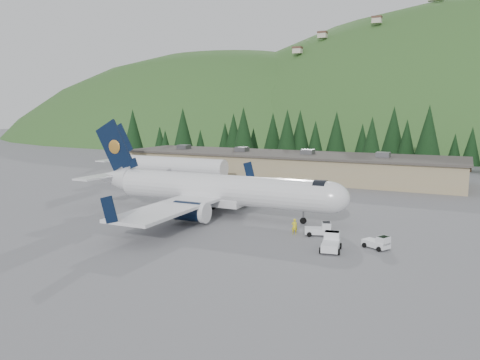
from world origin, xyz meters
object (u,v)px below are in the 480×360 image
(baggage_tug_a, at_px, (320,229))
(baggage_tug_c, at_px, (331,243))
(terminal_building, at_px, (285,165))
(second_airliner, at_px, (162,165))
(ramp_worker, at_px, (294,227))
(baggage_tug_b, at_px, (378,243))
(airliner, at_px, (213,190))

(baggage_tug_a, distance_m, baggage_tug_c, 5.71)
(baggage_tug_c, relative_size, terminal_building, 0.05)
(terminal_building, bearing_deg, baggage_tug_c, -64.48)
(second_airliner, xyz_separation_m, ramp_worker, (37.13, -27.06, -2.41))
(baggage_tug_c, bearing_deg, baggage_tug_b, -68.15)
(second_airliner, relative_size, baggage_tug_c, 7.86)
(terminal_building, relative_size, ramp_worker, 38.78)
(second_airliner, xyz_separation_m, baggage_tug_a, (39.88, -26.20, -2.64))
(baggage_tug_c, bearing_deg, ramp_worker, 42.28)
(airliner, xyz_separation_m, second_airliner, (-23.80, 22.02, -0.07))
(baggage_tug_a, height_order, baggage_tug_c, baggage_tug_c)
(baggage_tug_b, relative_size, terminal_building, 0.04)
(baggage_tug_a, bearing_deg, baggage_tug_c, -82.58)
(second_airliner, distance_m, baggage_tug_a, 47.79)
(baggage_tug_c, height_order, ramp_worker, ramp_worker)
(airliner, distance_m, baggage_tug_c, 21.02)
(second_airliner, height_order, baggage_tug_c, second_airliner)
(airliner, relative_size, ramp_worker, 20.90)
(airliner, height_order, baggage_tug_c, airliner)
(baggage_tug_a, relative_size, baggage_tug_c, 0.91)
(baggage_tug_c, xyz_separation_m, terminal_building, (-22.57, 47.28, 1.84))
(airliner, relative_size, baggage_tug_a, 12.01)
(baggage_tug_a, xyz_separation_m, baggage_tug_b, (6.79, -2.54, -0.05))
(airliner, bearing_deg, baggage_tug_a, -15.58)
(second_airliner, relative_size, baggage_tug_a, 8.63)
(second_airliner, bearing_deg, baggage_tug_b, -31.62)
(second_airliner, bearing_deg, baggage_tug_c, -36.36)
(second_airliner, xyz_separation_m, terminal_building, (19.91, 16.00, -0.70))
(airliner, distance_m, second_airliner, 32.43)
(airliner, xyz_separation_m, baggage_tug_b, (22.87, -6.72, -2.76))
(airliner, xyz_separation_m, ramp_worker, (13.33, -5.04, -2.48))
(airliner, bearing_deg, second_airliner, 136.21)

